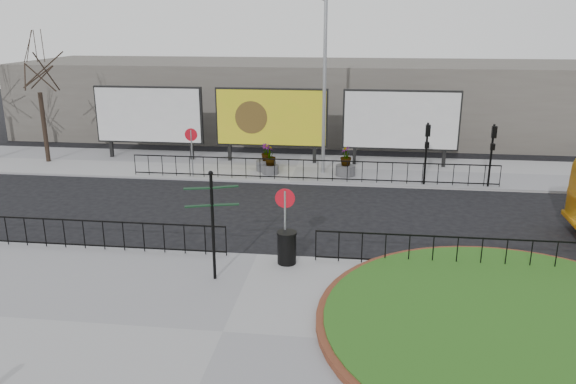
% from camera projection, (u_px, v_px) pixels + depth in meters
% --- Properties ---
extents(ground, '(90.00, 90.00, 0.00)m').
position_uv_depth(ground, '(257.00, 257.00, 19.04)').
color(ground, black).
rests_on(ground, ground).
extents(pavement_near, '(30.00, 10.00, 0.12)m').
position_uv_depth(pavement_near, '(223.00, 334.00, 14.28)').
color(pavement_near, gray).
rests_on(pavement_near, ground).
extents(pavement_far, '(44.00, 6.00, 0.12)m').
position_uv_depth(pavement_far, '(296.00, 168.00, 30.41)').
color(pavement_far, gray).
rests_on(pavement_far, ground).
extents(brick_edge, '(10.40, 10.40, 0.18)m').
position_uv_depth(brick_edge, '(519.00, 327.00, 14.29)').
color(brick_edge, brown).
rests_on(brick_edge, pavement_near).
extents(grass_lawn, '(10.00, 10.00, 0.22)m').
position_uv_depth(grass_lawn, '(519.00, 327.00, 14.29)').
color(grass_lawn, '#1C4C14').
rests_on(grass_lawn, pavement_near).
extents(railing_near_left, '(10.00, 0.10, 1.10)m').
position_uv_depth(railing_near_left, '(84.00, 234.00, 19.28)').
color(railing_near_left, black).
rests_on(railing_near_left, pavement_near).
extents(railing_near_right, '(9.00, 0.10, 1.10)m').
position_uv_depth(railing_near_right, '(457.00, 252.00, 17.79)').
color(railing_near_right, black).
rests_on(railing_near_right, pavement_near).
extents(railing_far, '(18.00, 0.10, 1.10)m').
position_uv_depth(railing_far, '(311.00, 170.00, 27.55)').
color(railing_far, black).
rests_on(railing_far, pavement_far).
extents(speed_sign_far, '(0.64, 0.07, 2.47)m').
position_uv_depth(speed_sign_far, '(191.00, 142.00, 28.00)').
color(speed_sign_far, gray).
rests_on(speed_sign_far, pavement_far).
extents(speed_sign_near, '(0.64, 0.07, 2.47)m').
position_uv_depth(speed_sign_near, '(285.00, 209.00, 17.99)').
color(speed_sign_near, gray).
rests_on(speed_sign_near, pavement_near).
extents(billboard_left, '(6.20, 0.31, 4.10)m').
position_uv_depth(billboard_left, '(149.00, 115.00, 31.61)').
color(billboard_left, black).
rests_on(billboard_left, pavement_far).
extents(billboard_mid, '(6.20, 0.31, 4.10)m').
position_uv_depth(billboard_mid, '(271.00, 118.00, 30.77)').
color(billboard_mid, black).
rests_on(billboard_mid, pavement_far).
extents(billboard_right, '(6.20, 0.31, 4.10)m').
position_uv_depth(billboard_right, '(401.00, 120.00, 29.94)').
color(billboard_right, black).
rests_on(billboard_right, pavement_far).
extents(lamp_post, '(0.74, 0.18, 9.23)m').
position_uv_depth(lamp_post, '(325.00, 81.00, 27.89)').
color(lamp_post, gray).
rests_on(lamp_post, pavement_far).
extents(signal_pole_a, '(0.22, 0.26, 3.00)m').
position_uv_depth(signal_pole_a, '(427.00, 144.00, 26.52)').
color(signal_pole_a, black).
rests_on(signal_pole_a, pavement_far).
extents(signal_pole_b, '(0.22, 0.26, 3.00)m').
position_uv_depth(signal_pole_b, '(492.00, 146.00, 26.16)').
color(signal_pole_b, black).
rests_on(signal_pole_b, pavement_far).
extents(tree_left, '(2.00, 2.00, 7.00)m').
position_uv_depth(tree_left, '(41.00, 99.00, 30.56)').
color(tree_left, '#2D2119').
rests_on(tree_left, pavement_far).
extents(building_backdrop, '(40.00, 10.00, 5.00)m').
position_uv_depth(building_backdrop, '(312.00, 98.00, 39.19)').
color(building_backdrop, '#59554E').
rests_on(building_backdrop, ground).
extents(fingerpost_sign, '(1.59, 0.70, 3.42)m').
position_uv_depth(fingerpost_sign, '(212.00, 215.00, 16.61)').
color(fingerpost_sign, black).
rests_on(fingerpost_sign, pavement_near).
extents(litter_bin, '(0.65, 0.65, 1.08)m').
position_uv_depth(litter_bin, '(287.00, 247.00, 18.15)').
color(litter_bin, black).
rests_on(litter_bin, pavement_near).
extents(planter_a, '(1.04, 1.04, 1.44)m').
position_uv_depth(planter_a, '(266.00, 162.00, 29.49)').
color(planter_a, '#4C4C4F').
rests_on(planter_a, pavement_far).
extents(planter_b, '(0.86, 0.86, 1.49)m').
position_uv_depth(planter_b, '(270.00, 162.00, 28.84)').
color(planter_b, '#4C4C4F').
rests_on(planter_b, pavement_far).
extents(planter_c, '(1.00, 1.00, 1.54)m').
position_uv_depth(planter_c, '(346.00, 165.00, 28.55)').
color(planter_c, '#4C4C4F').
rests_on(planter_c, pavement_far).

